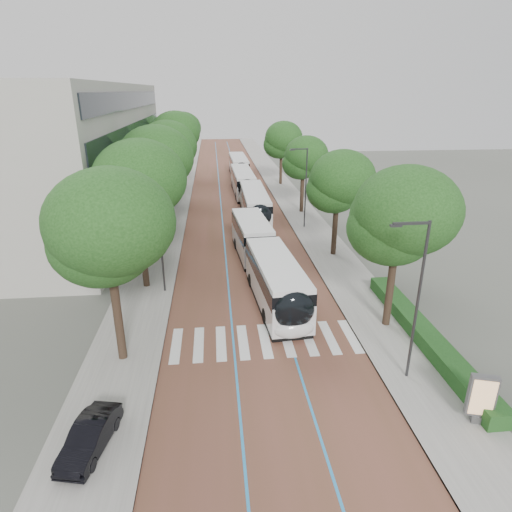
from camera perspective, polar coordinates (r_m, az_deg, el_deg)
The scene contains 22 objects.
ground at distance 23.98m, azimuth 1.01°, elevation -12.55°, with size 160.00×160.00×0.00m, color #51544C.
road at distance 61.30m, azimuth -3.35°, elevation 8.62°, with size 11.00×140.00×0.02m, color brown.
sidewalk_left at distance 61.46m, azimuth -10.43°, elevation 8.39°, with size 4.00×140.00×0.12m, color gray.
sidewalk_right at distance 62.04m, azimuth 3.67°, elevation 8.82°, with size 4.00×140.00×0.12m, color gray.
kerb_left at distance 61.33m, azimuth -8.64°, elevation 8.48°, with size 0.20×140.00×0.14m, color gray.
kerb_right at distance 61.76m, azimuth 1.91°, elevation 8.79°, with size 0.20×140.00×0.14m, color gray.
zebra_crossing at distance 24.82m, azimuth 1.20°, elevation -11.20°, with size 10.55×3.60×0.01m.
lane_line_left at distance 61.26m, azimuth -4.86°, elevation 8.59°, with size 0.12×126.00×0.01m, color #2784C6.
lane_line_right at distance 61.38m, azimuth -1.84°, elevation 8.68°, with size 0.12×126.00×0.01m, color #2784C6.
office_building at distance 51.15m, azimuth -25.75°, elevation 12.07°, with size 18.11×40.00×14.00m.
hedge at distance 26.22m, azimuth 21.48°, elevation -9.67°, with size 1.20×14.00×0.80m, color #143B15.
streetlight_near at distance 20.86m, azimuth 20.52°, elevation -4.29°, with size 1.82×0.20×8.00m.
streetlight_far at distance 43.59m, azimuth 6.45°, elevation 9.82°, with size 1.82×0.20×8.00m.
lamp_post_left at distance 29.51m, azimuth -12.63°, elevation 2.51°, with size 0.14×0.14×8.00m, color #323234.
trees_left at distance 45.81m, azimuth -12.36°, elevation 13.09°, with size 6.46×61.03×10.31m.
trees_right at distance 42.41m, azimuth 8.33°, elevation 11.48°, with size 5.81×47.66×9.11m.
lead_bus at distance 31.40m, azimuth 1.17°, elevation -0.67°, with size 3.92×18.53×3.20m.
bus_queued_0 at distance 46.82m, azimuth -0.16°, elevation 6.73°, with size 2.60×12.41×3.20m.
bus_queued_1 at distance 58.98m, azimuth -1.73°, elevation 9.75°, with size 2.76×12.44×3.20m.
bus_queued_2 at distance 71.95m, azimuth -2.31°, elevation 11.83°, with size 2.76×12.44×3.20m.
ad_panel at distance 21.04m, azimuth 27.85°, elevation -16.40°, with size 1.15×0.61×2.31m.
parked_car at distance 19.24m, azimuth -21.29°, elevation -21.54°, with size 1.24×3.57×1.18m, color black.
Camera 1 is at (-2.38, -19.79, 13.32)m, focal length 30.00 mm.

